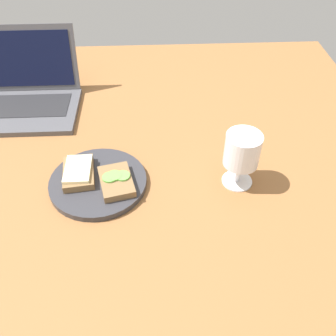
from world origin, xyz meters
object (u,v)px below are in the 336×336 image
sandwich_with_cucumber (116,181)px  sandwich_with_cheese (78,172)px  plate (98,182)px  laptop (27,94)px  wine_glass (242,153)px

sandwich_with_cucumber → sandwich_with_cheese: sandwich_with_cheese is taller
plate → sandwich_with_cheese: 5.30cm
plate → laptop: size_ratio=0.77×
sandwich_with_cucumber → sandwich_with_cheese: size_ratio=1.02×
wine_glass → plate: bearing=179.0°
wine_glass → sandwich_with_cucumber: bearing=-178.0°
plate → sandwich_with_cheese: sandwich_with_cheese is taller
sandwich_with_cucumber → wine_glass: bearing=2.0°
plate → laptop: laptop is taller
sandwich_with_cucumber → wine_glass: size_ratio=0.86×
plate → wine_glass: size_ratio=1.65×
sandwich_with_cucumber → laptop: bearing=127.8°
wine_glass → sandwich_with_cheese: bearing=176.6°
sandwich_with_cheese → wine_glass: wine_glass is taller
sandwich_with_cheese → sandwich_with_cucumber: bearing=-19.8°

